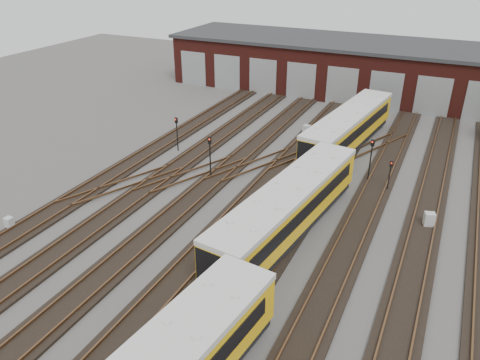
% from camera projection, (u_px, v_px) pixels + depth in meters
% --- Properties ---
extents(ground, '(120.00, 120.00, 0.00)m').
position_uv_depth(ground, '(224.00, 271.00, 27.42)').
color(ground, '#454240').
rests_on(ground, ground).
extents(track_network, '(30.40, 70.00, 0.33)m').
position_uv_depth(track_network, '(226.00, 263.00, 27.91)').
color(track_network, black).
rests_on(track_network, ground).
extents(maintenance_shed, '(51.00, 12.50, 6.35)m').
position_uv_depth(maintenance_shed, '(370.00, 68.00, 58.13)').
color(maintenance_shed, '#4B1712').
rests_on(maintenance_shed, ground).
extents(metro_train, '(4.82, 48.04, 3.27)m').
position_uv_depth(metro_train, '(288.00, 209.00, 29.87)').
color(metro_train, black).
rests_on(metro_train, ground).
extents(signal_mast_0, '(0.29, 0.27, 3.21)m').
position_uv_depth(signal_mast_0, '(177.00, 130.00, 42.28)').
color(signal_mast_0, black).
rests_on(signal_mast_0, ground).
extents(signal_mast_1, '(0.33, 0.31, 3.54)m').
position_uv_depth(signal_mast_1, '(210.00, 152.00, 37.32)').
color(signal_mast_1, black).
rests_on(signal_mast_1, ground).
extents(signal_mast_2, '(0.29, 0.28, 3.58)m').
position_uv_depth(signal_mast_2, '(371.00, 155.00, 36.70)').
color(signal_mast_2, black).
rests_on(signal_mast_2, ground).
extents(signal_mast_3, '(0.24, 0.23, 2.54)m').
position_uv_depth(signal_mast_3, '(390.00, 172.00, 35.47)').
color(signal_mast_3, black).
rests_on(signal_mast_3, ground).
extents(relay_cabinet_0, '(0.55, 0.47, 0.89)m').
position_uv_depth(relay_cabinet_0, '(10.00, 223.00, 31.20)').
color(relay_cabinet_0, '#B8BCBE').
rests_on(relay_cabinet_0, ground).
extents(relay_cabinet_1, '(0.74, 0.65, 1.08)m').
position_uv_depth(relay_cabinet_1, '(306.00, 130.00, 46.37)').
color(relay_cabinet_1, '#B8BCBE').
rests_on(relay_cabinet_1, ground).
extents(relay_cabinet_2, '(0.58, 0.51, 0.87)m').
position_uv_depth(relay_cabinet_2, '(260.00, 244.00, 29.07)').
color(relay_cabinet_2, '#B8BCBE').
rests_on(relay_cabinet_2, ground).
extents(relay_cabinet_3, '(0.69, 0.63, 0.95)m').
position_uv_depth(relay_cabinet_3, '(305.00, 143.00, 43.61)').
color(relay_cabinet_3, '#B8BCBE').
rests_on(relay_cabinet_3, ground).
extents(relay_cabinet_4, '(0.80, 0.73, 1.10)m').
position_uv_depth(relay_cabinet_4, '(429.00, 220.00, 31.36)').
color(relay_cabinet_4, '#B8BCBE').
rests_on(relay_cabinet_4, ground).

